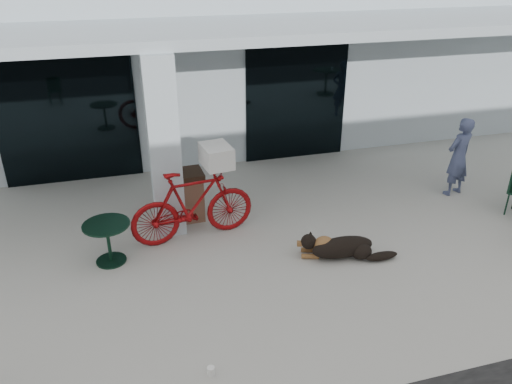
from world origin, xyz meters
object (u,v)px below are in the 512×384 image
object	(u,v)px
bicycle	(193,205)
cafe_table_near	(109,243)
person	(459,157)
dog	(343,246)
trash_receptacle	(189,195)

from	to	relation	value
bicycle	cafe_table_near	xyz separation A→B (m)	(-1.42, -0.36, -0.30)
bicycle	person	world-z (taller)	person
dog	trash_receptacle	world-z (taller)	trash_receptacle
dog	trash_receptacle	size ratio (longest dim) A/B	1.29
trash_receptacle	bicycle	bearing A→B (deg)	-92.17
bicycle	dog	world-z (taller)	bicycle
dog	trash_receptacle	distance (m)	2.97
cafe_table_near	trash_receptacle	size ratio (longest dim) A/B	0.79
trash_receptacle	person	bearing A→B (deg)	-4.59
dog	person	xyz separation A→B (m)	(3.16, 1.55, 0.60)
person	dog	bearing A→B (deg)	10.67
bicycle	dog	distance (m)	2.59
cafe_table_near	trash_receptacle	xyz separation A→B (m)	(1.45, 1.09, 0.12)
cafe_table_near	person	size ratio (longest dim) A/B	0.46
bicycle	person	xyz separation A→B (m)	(5.39, 0.30, 0.16)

